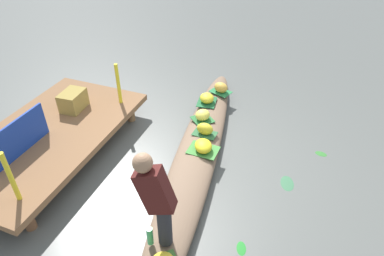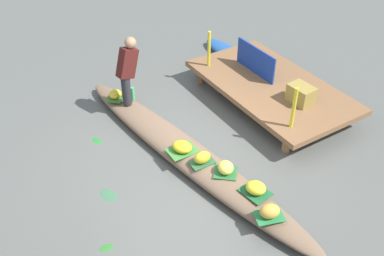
% 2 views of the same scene
% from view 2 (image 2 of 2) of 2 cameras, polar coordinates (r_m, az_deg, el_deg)
% --- Properties ---
extents(canal_water, '(40.00, 40.00, 0.00)m').
position_cam_2_polar(canal_water, '(7.16, -0.87, -4.01)').
color(canal_water, '#595C58').
rests_on(canal_water, ground).
extents(dock_platform, '(3.20, 1.80, 0.40)m').
position_cam_2_polar(dock_platform, '(8.44, 10.12, 5.32)').
color(dock_platform, brown).
rests_on(dock_platform, ground).
extents(vendor_boat, '(5.47, 1.44, 0.26)m').
position_cam_2_polar(vendor_boat, '(7.08, -0.88, -3.22)').
color(vendor_boat, brown).
rests_on(vendor_boat, ground).
extents(moored_boat, '(1.83, 0.50, 0.21)m').
position_cam_2_polar(moored_boat, '(9.98, 5.12, 9.41)').
color(moored_boat, '#2455A3').
rests_on(moored_boat, ground).
extents(leaf_mat_0, '(0.45, 0.44, 0.01)m').
position_cam_2_polar(leaf_mat_0, '(8.25, -9.81, 3.90)').
color(leaf_mat_0, '#3F7031').
rests_on(leaf_mat_0, vendor_boat).
extents(banana_bunch_0, '(0.32, 0.32, 0.15)m').
position_cam_2_polar(banana_bunch_0, '(8.21, -9.86, 4.33)').
color(banana_bunch_0, yellow).
rests_on(banana_bunch_0, vendor_boat).
extents(leaf_mat_1, '(0.46, 0.46, 0.01)m').
position_cam_2_polar(leaf_mat_1, '(6.56, 4.33, -5.69)').
color(leaf_mat_1, '#286833').
rests_on(leaf_mat_1, vendor_boat).
extents(banana_bunch_1, '(0.32, 0.31, 0.18)m').
position_cam_2_polar(banana_bunch_1, '(6.50, 4.37, -5.11)').
color(banana_bunch_1, '#F4E756').
rests_on(banana_bunch_1, vendor_boat).
extents(leaf_mat_2, '(0.34, 0.45, 0.01)m').
position_cam_2_polar(leaf_mat_2, '(6.91, -1.27, -2.94)').
color(leaf_mat_2, '#3D8237').
rests_on(leaf_mat_2, vendor_boat).
extents(banana_bunch_2, '(0.40, 0.38, 0.16)m').
position_cam_2_polar(banana_bunch_2, '(6.86, -1.28, -2.44)').
color(banana_bunch_2, yellow).
rests_on(banana_bunch_2, vendor_boat).
extents(leaf_mat_3, '(0.38, 0.45, 0.01)m').
position_cam_2_polar(leaf_mat_3, '(6.03, 9.91, -11.13)').
color(leaf_mat_3, '#277A41').
rests_on(leaf_mat_3, vendor_boat).
extents(banana_bunch_3, '(0.29, 0.33, 0.19)m').
position_cam_2_polar(banana_bunch_3, '(5.96, 10.00, -10.52)').
color(banana_bunch_3, gold).
rests_on(banana_bunch_3, vendor_boat).
extents(leaf_mat_4, '(0.44, 0.38, 0.01)m').
position_cam_2_polar(leaf_mat_4, '(6.31, 8.18, -8.17)').
color(leaf_mat_4, '#1F5F33').
rests_on(leaf_mat_4, vendor_boat).
extents(banana_bunch_4, '(0.37, 0.36, 0.17)m').
position_cam_2_polar(banana_bunch_4, '(6.25, 8.24, -7.64)').
color(banana_bunch_4, yellow).
rests_on(banana_bunch_4, vendor_boat).
extents(leaf_mat_5, '(0.25, 0.38, 0.01)m').
position_cam_2_polar(leaf_mat_5, '(6.70, 1.32, -4.44)').
color(leaf_mat_5, '#2C6036').
rests_on(leaf_mat_5, vendor_boat).
extents(banana_bunch_5, '(0.19, 0.28, 0.19)m').
position_cam_2_polar(banana_bunch_5, '(6.64, 1.34, -3.83)').
color(banana_bunch_5, gold).
rests_on(banana_bunch_5, vendor_boat).
extents(vendor_person, '(0.24, 0.44, 1.24)m').
position_cam_2_polar(vendor_person, '(7.73, -8.33, 7.67)').
color(vendor_person, '#28282D').
rests_on(vendor_person, vendor_boat).
extents(water_bottle, '(0.07, 0.07, 0.24)m').
position_cam_2_polar(water_bottle, '(8.11, -7.67, 4.45)').
color(water_bottle, '#43B064').
rests_on(water_bottle, vendor_boat).
extents(market_banner, '(1.09, 0.03, 0.53)m').
position_cam_2_polar(market_banner, '(8.61, 8.18, 8.64)').
color(market_banner, '#173696').
rests_on(market_banner, dock_platform).
extents(railing_post_west, '(0.06, 0.06, 0.73)m').
position_cam_2_polar(railing_post_west, '(8.72, 2.21, 10.16)').
color(railing_post_west, yellow).
rests_on(railing_post_west, dock_platform).
extents(railing_post_east, '(0.06, 0.06, 0.73)m').
position_cam_2_polar(railing_post_east, '(7.15, 13.00, 2.54)').
color(railing_post_east, yellow).
rests_on(railing_post_east, dock_platform).
extents(produce_crate, '(0.46, 0.35, 0.32)m').
position_cam_2_polar(produce_crate, '(7.91, 13.88, 4.25)').
color(produce_crate, olive).
rests_on(produce_crate, dock_platform).
extents(drifting_plant_0, '(0.35, 0.26, 0.01)m').
position_cam_2_polar(drifting_plant_0, '(6.68, -10.72, -8.49)').
color(drifting_plant_0, '#396C48').
rests_on(drifting_plant_0, ground).
extents(drifting_plant_1, '(0.22, 0.17, 0.01)m').
position_cam_2_polar(drifting_plant_1, '(7.69, -12.21, -1.62)').
color(drifting_plant_1, '#24812B').
rests_on(drifting_plant_1, ground).
extents(drifting_plant_2, '(0.14, 0.20, 0.01)m').
position_cam_2_polar(drifting_plant_2, '(6.04, -10.97, -14.90)').
color(drifting_plant_2, '#32742F').
rests_on(drifting_plant_2, ground).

